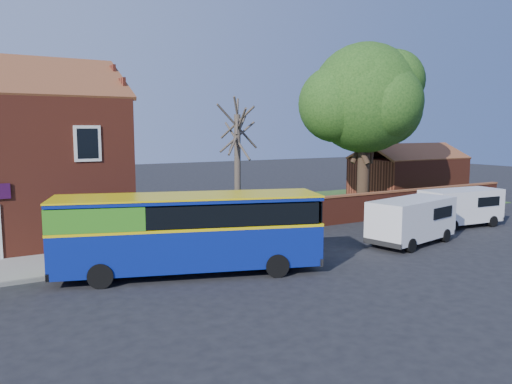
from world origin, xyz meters
TOP-DOWN VIEW (x-y plane):
  - ground at (0.00, 0.00)m, footprint 120.00×120.00m
  - grass_strip at (13.00, 13.00)m, footprint 26.00×12.00m
  - boundary_wall at (13.00, 7.00)m, footprint 22.00×0.38m
  - outbuilding at (22.00, 13.00)m, footprint 8.20×5.06m
  - bus at (-0.98, 2.34)m, footprint 9.64×5.21m
  - van_near at (9.91, 1.55)m, footprint 4.96×2.77m
  - van_far at (15.41, 3.14)m, footprint 4.69×2.22m
  - large_tree at (14.53, 9.95)m, footprint 8.66×6.85m
  - bare_tree at (5.08, 9.29)m, footprint 2.45×2.92m

SIDE VIEW (x-z plane):
  - ground at x=0.00m, z-range 0.00..0.00m
  - grass_strip at x=13.00m, z-range 0.00..0.04m
  - boundary_wall at x=13.00m, z-range 0.01..1.61m
  - van_far at x=15.41m, z-range 0.12..2.11m
  - van_near at x=9.91m, z-range 0.12..2.17m
  - outbuilding at x=22.00m, z-range -0.48..3.69m
  - bus at x=-0.98m, z-range 0.20..3.06m
  - bare_tree at x=5.08m, z-range 0.09..6.61m
  - large_tree at x=14.53m, z-range 1.63..12.20m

